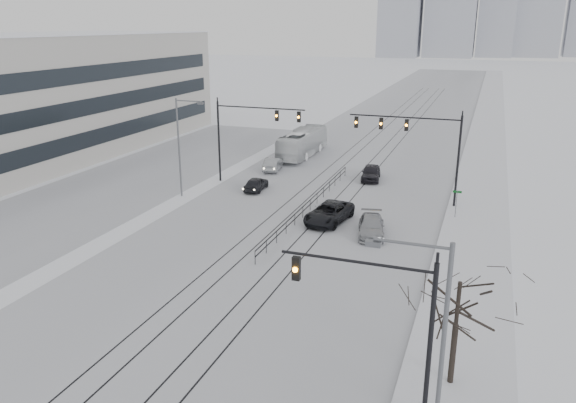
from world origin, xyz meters
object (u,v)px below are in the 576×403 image
at_px(sedan_nb_right, 371,227).
at_px(box_truck, 303,143).
at_px(bare_tree, 459,293).
at_px(sedan_nb_front, 329,213).
at_px(sedan_sb_outer, 273,164).
at_px(sedan_nb_far, 371,173).
at_px(traffic_mast_near, 389,315).
at_px(sedan_sb_inner, 256,184).

distance_m(sedan_nb_right, box_truck, 26.83).
bearing_deg(bare_tree, sedan_nb_front, 120.22).
bearing_deg(sedan_sb_outer, bare_tree, 113.49).
height_order(bare_tree, sedan_nb_right, bare_tree).
bearing_deg(sedan_nb_front, bare_tree, -51.29).
relative_size(sedan_nb_far, box_truck, 0.39).
height_order(traffic_mast_near, box_truck, traffic_mast_near).
bearing_deg(sedan_nb_far, bare_tree, -80.06).
height_order(sedan_nb_front, sedan_nb_right, sedan_nb_front).
distance_m(traffic_mast_near, sedan_nb_far, 36.51).
relative_size(traffic_mast_near, sedan_nb_right, 1.48).
height_order(bare_tree, box_truck, bare_tree).
bearing_deg(sedan_nb_far, sedan_nb_right, -85.86).
bearing_deg(bare_tree, box_truck, 116.76).
xyz_separation_m(bare_tree, sedan_nb_right, (-7.10, 16.98, -3.80)).
bearing_deg(sedan_sb_inner, box_truck, -92.14).
xyz_separation_m(traffic_mast_near, sedan_nb_far, (-7.95, 35.43, -3.80)).
bearing_deg(sedan_sb_inner, traffic_mast_near, 118.25).
bearing_deg(sedan_nb_front, sedan_sb_outer, 134.71).
height_order(sedan_sb_inner, sedan_nb_far, sedan_nb_far).
bearing_deg(sedan_nb_right, sedan_sb_outer, 119.90).
bearing_deg(sedan_sb_outer, box_truck, -105.79).
distance_m(traffic_mast_near, bare_tree, 3.85).
xyz_separation_m(traffic_mast_near, bare_tree, (2.41, 3.00, -0.07)).
bearing_deg(sedan_sb_inner, bare_tree, 124.78).
relative_size(traffic_mast_near, sedan_sb_inner, 1.83).
height_order(sedan_sb_outer, sedan_nb_front, sedan_nb_front).
relative_size(bare_tree, sedan_sb_inner, 1.60).
height_order(bare_tree, sedan_sb_inner, bare_tree).
bearing_deg(sedan_sb_inner, sedan_sb_outer, -84.41).
distance_m(sedan_sb_inner, box_truck, 15.35).
xyz_separation_m(sedan_sb_inner, sedan_nb_front, (9.00, -6.28, 0.12)).
xyz_separation_m(sedan_sb_inner, sedan_sb_outer, (-1.27, 7.75, 0.06)).
relative_size(sedan_sb_inner, sedan_nb_front, 0.69).
distance_m(traffic_mast_near, box_truck, 46.96).
bearing_deg(bare_tree, sedan_sb_outer, 122.89).
bearing_deg(sedan_nb_right, bare_tree, -79.17).
bearing_deg(bare_tree, traffic_mast_near, -128.76).
relative_size(sedan_sb_outer, box_truck, 0.38).
xyz_separation_m(sedan_nb_front, sedan_nb_far, (0.54, 13.72, -0.01)).
distance_m(sedan_nb_right, sedan_nb_far, 15.79).
bearing_deg(box_truck, bare_tree, 117.67).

